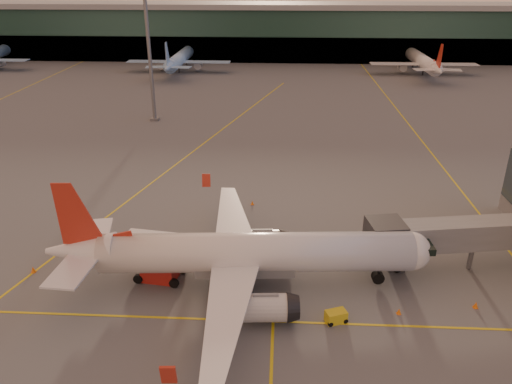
{
  "coord_description": "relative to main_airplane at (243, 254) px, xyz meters",
  "views": [
    {
      "loc": [
        5.41,
        -29.49,
        27.65
      ],
      "look_at": [
        2.66,
        20.92,
        5.0
      ],
      "focal_mm": 35.0,
      "sensor_mm": 36.0,
      "label": 1
    }
  ],
  "objects": [
    {
      "name": "ground",
      "position": [
        -2.05,
        -10.15,
        -3.5
      ],
      "size": [
        600.0,
        600.0,
        0.0
      ],
      "primitive_type": "plane",
      "color": "#4C4F54",
      "rests_on": "ground"
    },
    {
      "name": "taxi_markings",
      "position": [
        -9.37,
        34.34,
        -3.49
      ],
      "size": [
        100.12,
        173.0,
        0.01
      ],
      "color": "gold",
      "rests_on": "ground"
    },
    {
      "name": "terminal",
      "position": [
        -2.05,
        131.64,
        5.26
      ],
      "size": [
        400.0,
        20.0,
        17.6
      ],
      "color": "#19382D",
      "rests_on": "ground"
    },
    {
      "name": "mast_west_near",
      "position": [
        -22.05,
        55.85,
        11.36
      ],
      "size": [
        2.4,
        2.4,
        25.6
      ],
      "color": "slate",
      "rests_on": "ground"
    },
    {
      "name": "distant_aircraft_row",
      "position": [
        -23.05,
        107.85,
        -3.5
      ],
      "size": [
        290.0,
        34.0,
        13.0
      ],
      "color": "#89B4E6",
      "rests_on": "ground"
    },
    {
      "name": "main_airplane",
      "position": [
        0.0,
        0.0,
        0.0
      ],
      "size": [
        35.69,
        32.17,
        10.77
      ],
      "rotation": [
        0.0,
        0.0,
        0.07
      ],
      "color": "white",
      "rests_on": "ground"
    },
    {
      "name": "jet_bridge",
      "position": [
        23.75,
        4.63,
        0.22
      ],
      "size": [
        22.54,
        6.64,
        5.49
      ],
      "color": "slate",
      "rests_on": "ground"
    },
    {
      "name": "catering_truck",
      "position": [
        -8.4,
        0.86,
        -0.92
      ],
      "size": [
        6.15,
        3.41,
        4.53
      ],
      "rotation": [
        0.0,
        0.0,
        -0.14
      ],
      "color": "#AE1E18",
      "rests_on": "ground"
    },
    {
      "name": "gpu_cart",
      "position": [
        8.32,
        -4.87,
        -2.98
      ],
      "size": [
        2.07,
        1.65,
        1.05
      ],
      "rotation": [
        0.0,
        0.0,
        0.36
      ],
      "color": "gold",
      "rests_on": "ground"
    },
    {
      "name": "cone_nose",
      "position": [
        20.95,
        -2.24,
        -3.21
      ],
      "size": [
        0.47,
        0.47,
        0.6
      ],
      "color": "orange",
      "rests_on": "ground"
    },
    {
      "name": "cone_tail",
      "position": [
        -21.08,
        1.16,
        -3.19
      ],
      "size": [
        0.5,
        0.5,
        0.64
      ],
      "color": "orange",
      "rests_on": "ground"
    },
    {
      "name": "cone_wing_left",
      "position": [
        -0.24,
        17.92,
        -3.25
      ],
      "size": [
        0.41,
        0.41,
        0.52
      ],
      "color": "orange",
      "rests_on": "ground"
    },
    {
      "name": "cone_fwd",
      "position": [
        13.94,
        -3.5,
        -3.24
      ],
      "size": [
        0.42,
        0.42,
        0.54
      ],
      "color": "orange",
      "rests_on": "ground"
    }
  ]
}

